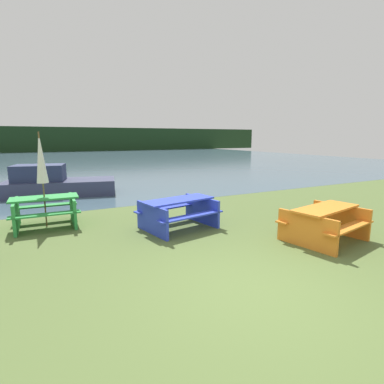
# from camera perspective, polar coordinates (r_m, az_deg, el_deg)

# --- Properties ---
(ground_plane) EXTENTS (60.00, 60.00, 0.00)m
(ground_plane) POSITION_cam_1_polar(r_m,az_deg,el_deg) (4.93, 12.39, -17.98)
(ground_plane) COLOR #516633
(water) EXTENTS (60.00, 50.00, 0.00)m
(water) POSITION_cam_1_polar(r_m,az_deg,el_deg) (35.04, -22.70, 5.78)
(water) COLOR #425B6B
(water) RESTS_ON ground_plane
(far_treeline) EXTENTS (80.00, 1.60, 4.00)m
(far_treeline) POSITION_cam_1_polar(r_m,az_deg,el_deg) (54.93, -24.65, 9.11)
(far_treeline) COLOR #193319
(far_treeline) RESTS_ON water
(picnic_table_orange) EXTENTS (1.99, 1.69, 0.77)m
(picnic_table_orange) POSITION_cam_1_polar(r_m,az_deg,el_deg) (7.44, 23.93, -4.98)
(picnic_table_orange) COLOR orange
(picnic_table_orange) RESTS_ON ground_plane
(picnic_table_blue) EXTENTS (2.08, 1.70, 0.77)m
(picnic_table_blue) POSITION_cam_1_polar(r_m,az_deg,el_deg) (7.73, -2.62, -3.53)
(picnic_table_blue) COLOR blue
(picnic_table_blue) RESTS_ON ground_plane
(picnic_table_green) EXTENTS (1.66, 1.42, 0.80)m
(picnic_table_green) POSITION_cam_1_polar(r_m,az_deg,el_deg) (8.74, -26.15, -2.91)
(picnic_table_green) COLOR green
(picnic_table_green) RESTS_ON ground_plane
(umbrella_white) EXTENTS (0.28, 0.28, 2.46)m
(umbrella_white) POSITION_cam_1_polar(r_m,az_deg,el_deg) (8.56, -26.86, 5.75)
(umbrella_white) COLOR brown
(umbrella_white) RESTS_ON ground_plane
(boat) EXTENTS (4.52, 2.61, 1.25)m
(boat) POSITION_cam_1_polar(r_m,az_deg,el_deg) (13.40, -24.53, 1.43)
(boat) COLOR #333856
(boat) RESTS_ON water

